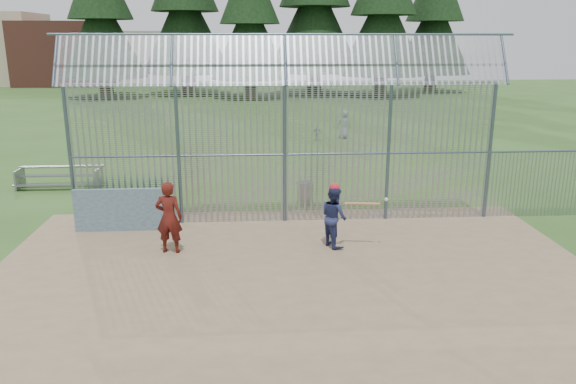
{
  "coord_description": "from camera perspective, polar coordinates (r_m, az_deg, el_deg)",
  "views": [
    {
      "loc": [
        -0.9,
        -12.18,
        5.2
      ],
      "look_at": [
        0.0,
        2.0,
        1.3
      ],
      "focal_mm": 35.0,
      "sensor_mm": 36.0,
      "label": 1
    }
  ],
  "objects": [
    {
      "name": "batter",
      "position": [
        14.38,
        4.69,
        -2.51
      ],
      "size": [
        0.86,
        0.94,
        1.57
      ],
      "primitive_type": "imported",
      "rotation": [
        0.0,
        0.0,
        2.0
      ],
      "color": "navy",
      "rests_on": "dirt_infield"
    },
    {
      "name": "bleacher",
      "position": [
        21.72,
        -22.19,
        1.45
      ],
      "size": [
        3.0,
        0.95,
        0.72
      ],
      "color": "slate",
      "rests_on": "ground"
    },
    {
      "name": "bg_kid_seated",
      "position": [
        29.56,
        3.02,
        6.02
      ],
      "size": [
        0.5,
        0.48,
        0.84
      ],
      "primitive_type": "imported",
      "rotation": [
        0.0,
        0.0,
        2.4
      ],
      "color": "slate",
      "rests_on": "ground"
    },
    {
      "name": "onlooker",
      "position": [
        14.17,
        -12.0,
        -2.53
      ],
      "size": [
        0.72,
        0.52,
        1.82
      ],
      "primitive_type": "imported",
      "rotation": [
        0.0,
        0.0,
        3.01
      ],
      "color": "maroon",
      "rests_on": "dirt_infield"
    },
    {
      "name": "dugout_wall",
      "position": [
        16.19,
        -16.69,
        -1.75
      ],
      "size": [
        2.5,
        0.12,
        1.2
      ],
      "primitive_type": "cube",
      "color": "#38566B",
      "rests_on": "dirt_infield"
    },
    {
      "name": "batting_gear",
      "position": [
        14.17,
        5.48,
        0.06
      ],
      "size": [
        1.43,
        0.47,
        0.56
      ],
      "color": "red",
      "rests_on": "ground"
    },
    {
      "name": "bg_kid_standing",
      "position": [
        30.29,
        5.7,
        6.86
      ],
      "size": [
        0.78,
        0.53,
        1.53
      ],
      "primitive_type": "imported",
      "rotation": [
        0.0,
        0.0,
        3.21
      ],
      "color": "slate",
      "rests_on": "ground"
    },
    {
      "name": "distant_buildings",
      "position": [
        72.22,
        -22.19,
        12.99
      ],
      "size": [
        26.5,
        10.5,
        8.0
      ],
      "color": "brown",
      "rests_on": "ground"
    },
    {
      "name": "dirt_infield",
      "position": [
        12.81,
        0.71,
        -8.55
      ],
      "size": [
        14.0,
        10.0,
        0.02
      ],
      "primitive_type": "cube",
      "color": "#756047",
      "rests_on": "ground"
    },
    {
      "name": "ground",
      "position": [
        13.28,
        0.55,
        -7.72
      ],
      "size": [
        120.0,
        120.0,
        0.0
      ],
      "primitive_type": "plane",
      "color": "#2D511E",
      "rests_on": "ground"
    },
    {
      "name": "backstop_fence",
      "position": [
        16.1,
        6.14,
        5.1
      ],
      "size": [
        20.09,
        0.81,
        5.3
      ],
      "color": "#47566B",
      "rests_on": "ground"
    },
    {
      "name": "trash_can",
      "position": [
        18.07,
        1.76,
        -0.13
      ],
      "size": [
        0.56,
        0.56,
        0.82
      ],
      "color": "gray",
      "rests_on": "ground"
    }
  ]
}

